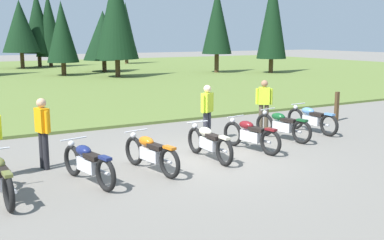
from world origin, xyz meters
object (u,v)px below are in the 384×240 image
at_px(motorcycle_maroon, 251,135).
at_px(motorcycle_olive, 1,178).
at_px(motorcycle_orange, 151,153).
at_px(motorcycle_british_green, 282,125).
at_px(motorcycle_cream, 209,142).
at_px(rider_near_row_end, 264,102).
at_px(motorcycle_navy, 88,163).
at_px(rider_with_back_turned, 43,129).
at_px(trail_marker_post, 337,106).
at_px(rider_in_hivis_vest, 207,110).
at_px(motorcycle_sky_blue, 312,119).

bearing_deg(motorcycle_maroon, motorcycle_olive, -173.36).
xyz_separation_m(motorcycle_orange, motorcycle_british_green, (4.80, 1.03, 0.00)).
bearing_deg(motorcycle_cream, rider_near_row_end, 31.54).
relative_size(motorcycle_olive, motorcycle_british_green, 1.01).
distance_m(motorcycle_navy, motorcycle_orange, 1.51).
distance_m(motorcycle_british_green, rider_with_back_turned, 6.90).
xyz_separation_m(motorcycle_british_green, trail_marker_post, (3.76, 1.39, 0.10)).
height_order(motorcycle_olive, trail_marker_post, trail_marker_post).
bearing_deg(motorcycle_navy, rider_near_row_end, 20.30).
bearing_deg(motorcycle_cream, rider_in_hivis_vest, 59.79).
height_order(motorcycle_cream, motorcycle_sky_blue, same).
xyz_separation_m(motorcycle_olive, rider_near_row_end, (8.34, 2.62, 0.51)).
xyz_separation_m(rider_with_back_turned, trail_marker_post, (10.64, 1.01, -0.41)).
bearing_deg(rider_near_row_end, motorcycle_sky_blue, -37.62).
height_order(motorcycle_navy, motorcycle_cream, same).
relative_size(motorcycle_olive, trail_marker_post, 1.96).
bearing_deg(motorcycle_sky_blue, rider_with_back_turned, 179.77).
height_order(motorcycle_navy, motorcycle_orange, same).
bearing_deg(motorcycle_sky_blue, trail_marker_post, 24.94).
height_order(motorcycle_british_green, motorcycle_sky_blue, same).
distance_m(motorcycle_navy, motorcycle_sky_blue, 7.97).
relative_size(motorcycle_sky_blue, rider_with_back_turned, 1.26).
bearing_deg(motorcycle_orange, motorcycle_maroon, 7.94).
relative_size(motorcycle_sky_blue, rider_near_row_end, 1.26).
height_order(motorcycle_navy, trail_marker_post, trail_marker_post).
relative_size(motorcycle_olive, motorcycle_navy, 1.01).
bearing_deg(trail_marker_post, motorcycle_sky_blue, -155.06).
height_order(motorcycle_olive, rider_near_row_end, rider_near_row_end).
relative_size(motorcycle_orange, rider_in_hivis_vest, 1.25).
bearing_deg(motorcycle_british_green, motorcycle_orange, -167.83).
bearing_deg(motorcycle_orange, motorcycle_cream, 7.85).
xyz_separation_m(motorcycle_maroon, rider_in_hivis_vest, (-0.46, 1.51, 0.51)).
distance_m(motorcycle_olive, motorcycle_orange, 3.26).
height_order(motorcycle_maroon, trail_marker_post, trail_marker_post).
xyz_separation_m(motorcycle_navy, rider_with_back_turned, (-0.57, 1.54, 0.51)).
height_order(motorcycle_cream, trail_marker_post, trail_marker_post).
distance_m(motorcycle_orange, motorcycle_british_green, 4.91).
distance_m(motorcycle_orange, rider_with_back_turned, 2.56).
bearing_deg(motorcycle_olive, motorcycle_sky_blue, 10.01).
bearing_deg(motorcycle_british_green, motorcycle_navy, -169.54).
height_order(motorcycle_olive, motorcycle_cream, same).
relative_size(motorcycle_maroon, motorcycle_sky_blue, 0.99).
bearing_deg(rider_with_back_turned, motorcycle_orange, -34.27).
xyz_separation_m(rider_with_back_turned, rider_in_hivis_vest, (4.79, 0.54, 0.00)).
bearing_deg(motorcycle_navy, motorcycle_cream, 6.48).
relative_size(rider_with_back_turned, rider_in_hivis_vest, 1.00).
xyz_separation_m(motorcycle_olive, motorcycle_sky_blue, (9.56, 1.69, 0.00)).
height_order(rider_in_hivis_vest, trail_marker_post, rider_in_hivis_vest).
bearing_deg(rider_in_hivis_vest, motorcycle_british_green, -23.92).
relative_size(rider_near_row_end, trail_marker_post, 1.56).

